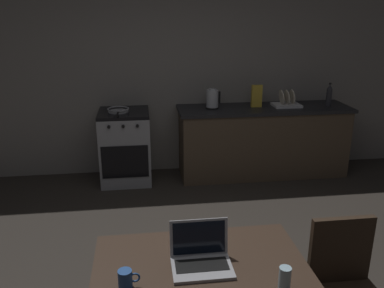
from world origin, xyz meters
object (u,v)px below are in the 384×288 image
at_px(cereal_box, 257,96).
at_px(dining_table, 203,286).
at_px(coffee_mug, 126,279).
at_px(frying_pan, 118,110).
at_px(electric_kettle, 212,99).
at_px(drinking_glass, 285,278).
at_px(bottle, 329,95).
at_px(dish_rack, 286,103).
at_px(laptop, 201,258).
at_px(stove_oven, 125,147).
at_px(chair, 346,285).

bearing_deg(cereal_box, dining_table, -110.78).
bearing_deg(coffee_mug, frying_pan, 92.88).
height_order(electric_kettle, drinking_glass, electric_kettle).
xyz_separation_m(dining_table, electric_kettle, (0.59, 3.02, 0.35)).
xyz_separation_m(bottle, dish_rack, (-0.53, 0.05, -0.09)).
relative_size(laptop, dish_rack, 0.94).
bearing_deg(coffee_mug, dish_rack, 57.82).
bearing_deg(stove_oven, laptop, -80.55).
relative_size(chair, electric_kettle, 3.64).
bearing_deg(frying_pan, chair, -64.39).
height_order(dining_table, bottle, bottle).
height_order(bottle, coffee_mug, bottle).
distance_m(dining_table, dish_rack, 3.40).
height_order(laptop, electric_kettle, electric_kettle).
bearing_deg(laptop, bottle, 44.73).
distance_m(dining_table, cereal_box, 3.27).
relative_size(stove_oven, laptop, 2.77).
bearing_deg(laptop, cereal_box, 59.04).
bearing_deg(stove_oven, dish_rack, 0.07).
xyz_separation_m(stove_oven, laptop, (0.49, -2.93, 0.33)).
height_order(laptop, coffee_mug, laptop).
distance_m(electric_kettle, drinking_glass, 3.20).
xyz_separation_m(chair, coffee_mug, (-1.24, -0.13, 0.26)).
bearing_deg(electric_kettle, drinking_glass, -93.88).
distance_m(stove_oven, chair, 3.23).
bearing_deg(frying_pan, dish_rack, 0.78).
bearing_deg(coffee_mug, laptop, 18.51).
bearing_deg(dining_table, coffee_mug, -172.44).
bearing_deg(bottle, dining_table, -124.85).
relative_size(electric_kettle, cereal_box, 0.90).
height_order(chair, drinking_glass, chair).
bearing_deg(dish_rack, stove_oven, -179.93).
bearing_deg(bottle, coffee_mug, -129.18).
distance_m(dining_table, frying_pan, 3.05).
relative_size(laptop, cereal_box, 1.17).
height_order(dining_table, chair, chair).
height_order(chair, dish_rack, dish_rack).
bearing_deg(bottle, dish_rack, 174.60).
bearing_deg(stove_oven, frying_pan, -156.54).
distance_m(dining_table, chair, 0.86).
height_order(stove_oven, dining_table, stove_oven).
height_order(dining_table, drinking_glass, drinking_glass).
bearing_deg(coffee_mug, dining_table, 7.56).
bearing_deg(electric_kettle, frying_pan, -178.58).
distance_m(frying_pan, cereal_box, 1.70).
relative_size(bottle, dish_rack, 0.86).
bearing_deg(electric_kettle, stove_oven, -179.87).
bearing_deg(stove_oven, bottle, -1.07).
height_order(laptop, bottle, bottle).
height_order(chair, electric_kettle, electric_kettle).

